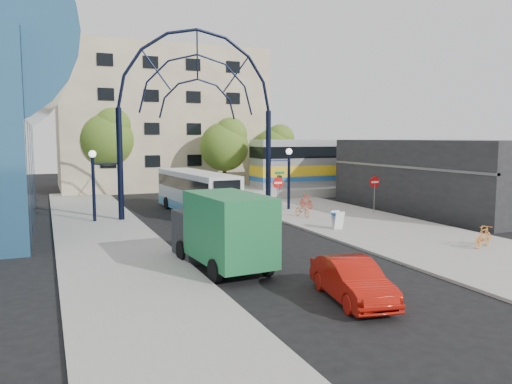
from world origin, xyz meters
name	(u,v)px	position (x,y,z in m)	size (l,w,h in m)	color
ground	(299,267)	(0.00, 0.00, 0.00)	(120.00, 120.00, 0.00)	black
sidewalk_east	(395,233)	(8.00, 4.00, 0.06)	(8.00, 56.00, 0.12)	gray
plaza_west	(113,249)	(-6.50, 6.00, 0.06)	(5.00, 50.00, 0.12)	gray
gateway_arch	(198,85)	(0.00, 14.00, 8.56)	(13.64, 0.44, 12.10)	black
stop_sign	(278,186)	(4.80, 12.00, 1.99)	(0.80, 0.07, 2.50)	slate
do_not_enter_sign	(375,186)	(11.00, 10.00, 1.98)	(0.76, 0.07, 2.48)	slate
street_name_sign	(280,183)	(5.20, 12.60, 2.13)	(0.70, 0.70, 2.80)	slate
sandwich_board	(338,218)	(5.60, 5.98, 0.74)	(0.55, 0.61, 0.99)	white
commercial_block_east	(433,176)	(16.00, 10.00, 2.50)	(6.00, 16.00, 5.00)	black
apartment_block	(160,120)	(2.00, 34.97, 7.00)	(20.00, 12.10, 14.00)	tan
train_platform	(376,187)	(20.00, 22.00, 0.40)	(32.00, 5.00, 0.80)	gray
train_car	(376,161)	(20.00, 22.00, 2.90)	(25.10, 3.05, 4.20)	#B7B7BC
tree_north_a	(226,144)	(6.12, 25.93, 4.61)	(4.48, 4.48, 7.00)	#382314
tree_north_b	(108,137)	(-3.88, 29.93, 5.27)	(5.12, 5.12, 8.00)	#382314
tree_north_c	(276,147)	(12.12, 27.93, 4.28)	(4.16, 4.16, 6.50)	#382314
city_bus	(196,192)	(0.21, 15.35, 1.49)	(3.10, 10.52, 2.85)	silver
green_truck	(221,230)	(-2.93, 1.09, 1.52)	(2.69, 6.17, 3.04)	black
black_suv	(223,224)	(-0.65, 7.42, 0.60)	(1.98, 4.28, 1.19)	black
red_sedan	(352,280)	(-0.42, -4.42, 0.67)	(1.42, 4.07, 1.34)	#9E1209
bike_near_a	(303,210)	(5.86, 10.56, 0.52)	(0.53, 1.52, 0.80)	orange
bike_near_b	(306,201)	(7.89, 13.77, 0.62)	(0.47, 1.66, 1.00)	red
bike_far_b	(483,237)	(9.30, -0.65, 0.62)	(0.47, 1.67, 1.00)	orange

